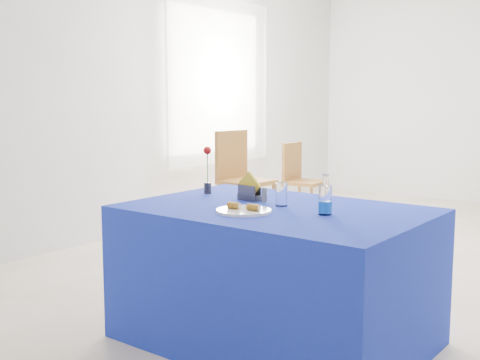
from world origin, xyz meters
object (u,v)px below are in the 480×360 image
(blue_table, at_px, (275,275))
(chair_win_a, at_px, (240,173))
(plate, at_px, (244,211))
(chair_win_b, at_px, (299,176))
(water_bottle, at_px, (325,201))

(blue_table, relative_size, chair_win_a, 1.55)
(plate, relative_size, blue_table, 0.18)
(chair_win_b, bearing_deg, blue_table, -152.94)
(chair_win_a, xyz_separation_m, chair_win_b, (0.20, 0.84, -0.09))
(blue_table, distance_m, chair_win_a, 2.91)
(water_bottle, xyz_separation_m, chair_win_a, (-2.23, 2.19, -0.24))
(plate, distance_m, water_bottle, 0.43)
(plate, xyz_separation_m, blue_table, (0.05, 0.22, -0.39))
(plate, bearing_deg, chair_win_a, 127.90)
(chair_win_a, bearing_deg, chair_win_b, -9.65)
(water_bottle, bearing_deg, plate, -150.86)
(blue_table, height_order, water_bottle, water_bottle)
(blue_table, bearing_deg, plate, -103.73)
(blue_table, xyz_separation_m, chair_win_a, (-1.92, 2.18, 0.21))
(chair_win_a, bearing_deg, plate, -138.41)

